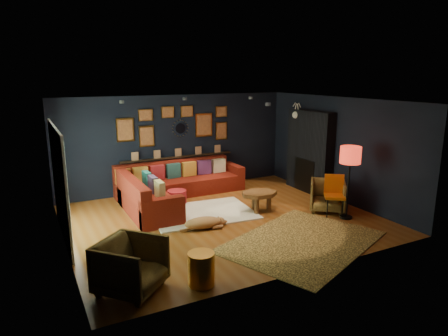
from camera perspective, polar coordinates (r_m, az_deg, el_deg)
name	(u,v)px	position (r m, az deg, el deg)	size (l,w,h in m)	color
floor	(222,219)	(8.91, -0.22, -7.34)	(6.50, 6.50, 0.00)	brown
room_walls	(222,149)	(8.49, -0.23, 2.78)	(6.50, 6.50, 6.50)	black
sectional	(168,189)	(10.17, -7.96, -2.93)	(3.41, 2.69, 0.86)	maroon
ledge	(178,157)	(11.03, -6.56, 1.58)	(3.20, 0.12, 0.04)	black
gallery_wall	(176,125)	(10.91, -6.82, 6.18)	(3.15, 0.04, 1.02)	#C5852E
sunburst_mirror	(180,128)	(10.97, -6.25, 5.66)	(0.47, 0.16, 0.47)	silver
fireplace	(309,155)	(11.01, 12.09, 1.90)	(0.31, 1.60, 2.20)	black
deer_head	(301,115)	(11.28, 10.92, 7.51)	(0.50, 0.28, 0.45)	white
sliding_door	(60,183)	(8.31, -22.42, -1.96)	(0.06, 2.80, 2.20)	white
ceiling_spots	(206,101)	(9.08, -2.56, 9.61)	(3.30, 2.50, 0.06)	black
shag_rug	(202,213)	(9.26, -3.12, -6.44)	(2.31, 1.68, 0.03)	white
leopard_rug	(302,242)	(7.91, 11.11, -10.30)	(3.01, 2.15, 0.02)	gold
coffee_table	(259,196)	(9.32, 5.06, -3.94)	(0.94, 0.74, 0.45)	brown
pouf	(177,196)	(9.97, -6.73, -4.05)	(0.47, 0.47, 0.31)	maroon
armchair_left	(131,263)	(6.15, -13.17, -13.14)	(0.85, 0.80, 0.88)	#B3883D
armchair_right	(327,194)	(9.65, 14.56, -3.66)	(0.78, 0.73, 0.80)	#B3883D
gold_stool	(201,269)	(6.25, -3.27, -14.18)	(0.41, 0.41, 0.51)	#C5852E
orange_chair	(334,192)	(9.39, 15.47, -3.26)	(0.61, 0.61, 0.92)	black
floor_lamp	(350,158)	(9.04, 17.60, 1.34)	(0.45, 0.45, 1.62)	black
dog	(203,221)	(8.33, -3.03, -7.52)	(1.06, 0.52, 0.34)	#A36F3F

